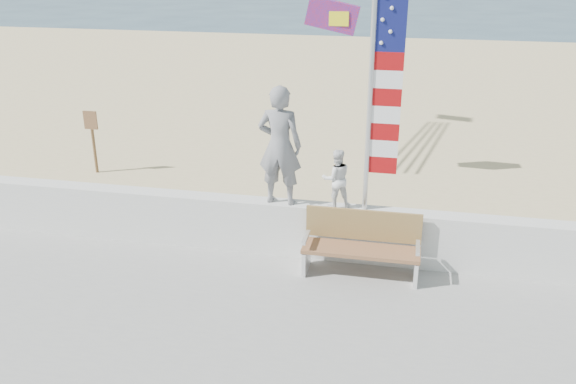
% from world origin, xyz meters
% --- Properties ---
extents(ground, '(220.00, 220.00, 0.00)m').
position_xyz_m(ground, '(0.00, 0.00, 0.00)').
color(ground, '#2F4C5F').
rests_on(ground, ground).
extents(sand, '(90.00, 40.00, 0.08)m').
position_xyz_m(sand, '(0.00, 9.00, 0.04)').
color(sand, '#D2BE8C').
rests_on(sand, ground).
extents(seawall, '(30.00, 0.35, 0.90)m').
position_xyz_m(seawall, '(0.00, 2.00, 0.63)').
color(seawall, silver).
rests_on(seawall, boardwalk).
extents(adult, '(0.72, 0.49, 1.93)m').
position_xyz_m(adult, '(0.03, 2.00, 2.04)').
color(adult, gray).
rests_on(adult, seawall).
extents(child, '(0.57, 0.51, 0.96)m').
position_xyz_m(child, '(0.94, 2.00, 1.56)').
color(child, white).
rests_on(child, seawall).
extents(bench, '(1.80, 0.57, 1.00)m').
position_xyz_m(bench, '(1.42, 1.55, 0.69)').
color(bench, '#8F603E').
rests_on(bench, boardwalk).
extents(flag, '(0.50, 0.08, 3.50)m').
position_xyz_m(flag, '(1.53, 2.00, 2.99)').
color(flag, silver).
rests_on(flag, seawall).
extents(parafoil_kite, '(1.13, 0.34, 0.77)m').
position_xyz_m(parafoil_kite, '(0.33, 5.75, 3.64)').
color(parafoil_kite, red).
rests_on(parafoil_kite, ground).
extents(sign, '(0.32, 0.07, 1.46)m').
position_xyz_m(sign, '(-5.02, 5.16, 0.94)').
color(sign, brown).
rests_on(sign, sand).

